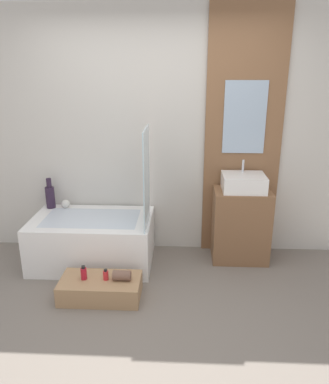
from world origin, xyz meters
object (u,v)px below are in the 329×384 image
wooden_step_bench (101,288)px  bottle_soap_secondary (106,275)px  vase_tall_dark (50,196)px  vase_round_light (65,204)px  sink (244,183)px  bottle_soap_primary (84,273)px  bathtub (93,240)px

wooden_step_bench → bottle_soap_secondary: 0.15m
wooden_step_bench → vase_tall_dark: vase_tall_dark is taller
vase_tall_dark → vase_round_light: size_ratio=3.67×
wooden_step_bench → sink: (1.35, 0.81, 0.77)m
sink → vase_round_light: 1.95m
vase_tall_dark → bottle_soap_primary: size_ratio=2.59×
wooden_step_bench → sink: bearing=30.9°
wooden_step_bench → bottle_soap_primary: bearing=180.0°
vase_round_light → bottle_soap_primary: bearing=-65.5°
vase_tall_dark → bottle_soap_secondary: bearing=-49.8°
wooden_step_bench → vase_tall_dark: bearing=128.2°
bathtub → wooden_step_bench: (0.21, -0.64, -0.16)m
wooden_step_bench → vase_tall_dark: 1.30m
wooden_step_bench → bottle_soap_primary: size_ratio=5.53×
vase_round_light → bottle_soap_secondary: size_ratio=0.91×
vase_round_light → bottle_soap_primary: (0.42, -0.93, -0.31)m
bathtub → wooden_step_bench: bathtub is taller
sink → bottle_soap_primary: size_ratio=3.32×
wooden_step_bench → bottle_soap_primary: (-0.14, 0.00, 0.15)m
sink → vase_round_light: sink is taller
bottle_soap_primary → bottle_soap_secondary: (0.20, 0.00, -0.01)m
bottle_soap_secondary → bathtub: bearing=112.4°
vase_round_light → bottle_soap_secondary: bearing=-56.3°
vase_round_light → bathtub: bearing=-38.9°
vase_tall_dark → vase_round_light: bearing=1.4°
vase_tall_dark → bottle_soap_secondary: size_ratio=3.33×
vase_tall_dark → bottle_soap_secondary: 1.28m
wooden_step_bench → bottle_soap_secondary: bearing=0.0°
vase_tall_dark → bottle_soap_primary: (0.59, -0.93, -0.40)m
bathtub → vase_round_light: 0.55m
vase_tall_dark → vase_round_light: (0.16, 0.00, -0.09)m
bottle_soap_primary → wooden_step_bench: bearing=0.0°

